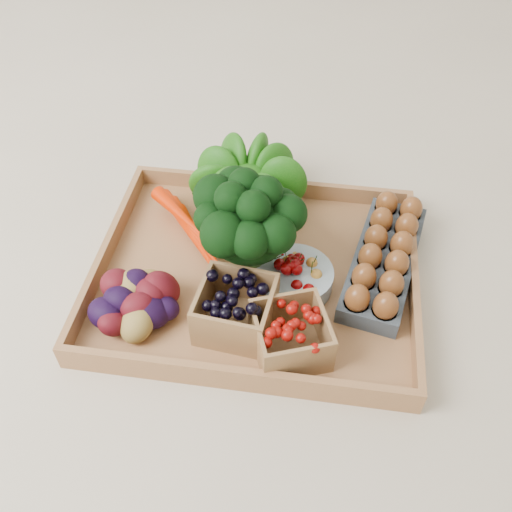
# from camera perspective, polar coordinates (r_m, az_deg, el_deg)

# --- Properties ---
(ground) EXTENTS (4.00, 4.00, 0.00)m
(ground) POSITION_cam_1_polar(r_m,az_deg,el_deg) (1.01, 0.00, -2.33)
(ground) COLOR beige
(ground) RESTS_ON ground
(tray) EXTENTS (0.55, 0.45, 0.01)m
(tray) POSITION_cam_1_polar(r_m,az_deg,el_deg) (1.01, 0.00, -2.05)
(tray) COLOR #A67245
(tray) RESTS_ON ground
(carrots) EXTENTS (0.19, 0.14, 0.05)m
(carrots) POSITION_cam_1_polar(r_m,az_deg,el_deg) (1.06, -6.68, 2.97)
(carrots) COLOR red
(carrots) RESTS_ON tray
(lettuce) EXTENTS (0.14, 0.14, 0.14)m
(lettuce) POSITION_cam_1_polar(r_m,az_deg,el_deg) (1.09, -0.85, 8.21)
(lettuce) COLOR #0F4C0B
(lettuce) RESTS_ON tray
(broccoli) EXTENTS (0.19, 0.19, 0.15)m
(broccoli) POSITION_cam_1_polar(r_m,az_deg,el_deg) (0.95, -0.67, 1.45)
(broccoli) COLOR black
(broccoli) RESTS_ON tray
(cherry_bowl) EXTENTS (0.13, 0.13, 0.04)m
(cherry_bowl) POSITION_cam_1_polar(r_m,az_deg,el_deg) (0.97, 3.84, -2.23)
(cherry_bowl) COLOR #8C9EA5
(cherry_bowl) RESTS_ON tray
(egg_carton) EXTENTS (0.16, 0.30, 0.03)m
(egg_carton) POSITION_cam_1_polar(r_m,az_deg,el_deg) (1.02, 12.63, -0.59)
(egg_carton) COLOR #3C434D
(egg_carton) RESTS_ON tray
(potatoes) EXTENTS (0.15, 0.15, 0.09)m
(potatoes) POSITION_cam_1_polar(r_m,az_deg,el_deg) (0.93, -12.04, -3.83)
(potatoes) COLOR #450B12
(potatoes) RESTS_ON tray
(punnet_blackberry) EXTENTS (0.13, 0.13, 0.08)m
(punnet_blackberry) POSITION_cam_1_polar(r_m,az_deg,el_deg) (0.90, -2.04, -5.32)
(punnet_blackberry) COLOR black
(punnet_blackberry) RESTS_ON tray
(punnet_raspberry) EXTENTS (0.14, 0.14, 0.07)m
(punnet_raspberry) POSITION_cam_1_polar(r_m,az_deg,el_deg) (0.88, 3.49, -7.90)
(punnet_raspberry) COLOR #7C0A05
(punnet_raspberry) RESTS_ON tray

